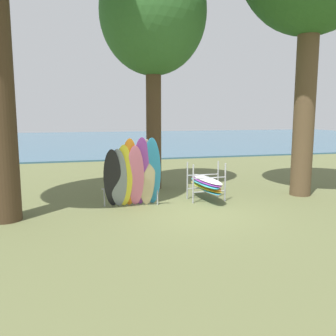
# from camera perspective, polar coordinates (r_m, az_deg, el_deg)

# --- Properties ---
(ground_plane) EXTENTS (80.00, 80.00, 0.00)m
(ground_plane) POSITION_cam_1_polar(r_m,az_deg,el_deg) (10.41, 4.26, -7.21)
(ground_plane) COLOR #60663D
(lake_water) EXTENTS (80.00, 36.00, 0.10)m
(lake_water) POSITION_cam_1_polar(r_m,az_deg,el_deg) (40.08, -10.13, 4.41)
(lake_water) COLOR #38607A
(lake_water) RESTS_ON ground
(tree_mid_behind) EXTENTS (3.88, 3.88, 8.69)m
(tree_mid_behind) POSITION_cam_1_polar(r_m,az_deg,el_deg) (14.10, -2.38, 23.10)
(tree_mid_behind) COLOR #4C3823
(tree_mid_behind) RESTS_ON ground
(leaning_board_pile) EXTENTS (1.87, 1.09, 2.19)m
(leaning_board_pile) POSITION_cam_1_polar(r_m,az_deg,el_deg) (10.79, -5.56, -1.14)
(leaning_board_pile) COLOR black
(leaning_board_pile) RESTS_ON ground
(board_storage_rack) EXTENTS (1.15, 2.13, 1.25)m
(board_storage_rack) POSITION_cam_1_polar(r_m,az_deg,el_deg) (11.93, 6.09, -2.49)
(board_storage_rack) COLOR #9EA0A5
(board_storage_rack) RESTS_ON ground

